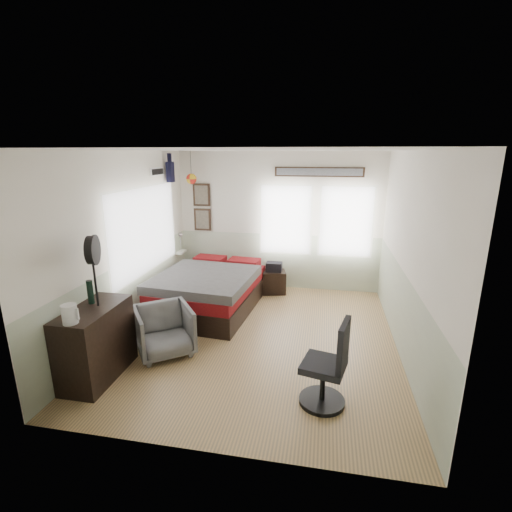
% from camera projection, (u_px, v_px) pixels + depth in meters
% --- Properties ---
extents(ground_plane, '(4.00, 4.50, 0.01)m').
position_uv_depth(ground_plane, '(258.00, 338.00, 5.54)').
color(ground_plane, '#8A6D4D').
extents(room_shell, '(4.02, 4.52, 2.71)m').
position_uv_depth(room_shell, '(255.00, 229.00, 5.29)').
color(room_shell, beige).
rests_on(room_shell, ground_plane).
extents(wall_decor, '(3.55, 1.32, 1.44)m').
position_uv_depth(wall_decor, '(219.00, 184.00, 7.02)').
color(wall_decor, '#302014').
rests_on(wall_decor, room_shell).
extents(bed, '(1.70, 2.27, 0.68)m').
position_uv_depth(bed, '(210.00, 290.00, 6.51)').
color(bed, black).
rests_on(bed, ground_plane).
extents(dresser, '(0.48, 1.00, 0.90)m').
position_uv_depth(dresser, '(96.00, 343.00, 4.47)').
color(dresser, black).
rests_on(dresser, ground_plane).
extents(armchair, '(1.01, 1.01, 0.67)m').
position_uv_depth(armchair, '(164.00, 330.00, 5.03)').
color(armchair, '#606060').
rests_on(armchair, ground_plane).
extents(nightstand, '(0.51, 0.45, 0.44)m').
position_uv_depth(nightstand, '(274.00, 282.00, 7.26)').
color(nightstand, black).
rests_on(nightstand, ground_plane).
extents(task_chair, '(0.53, 0.53, 1.00)m').
position_uv_depth(task_chair, '(329.00, 371.00, 3.96)').
color(task_chair, black).
rests_on(task_chair, ground_plane).
extents(kettle, '(0.19, 0.16, 0.21)m').
position_uv_depth(kettle, '(70.00, 314.00, 3.94)').
color(kettle, silver).
rests_on(kettle, dresser).
extents(bottle, '(0.07, 0.07, 0.29)m').
position_uv_depth(bottle, '(90.00, 292.00, 4.45)').
color(bottle, black).
rests_on(bottle, dresser).
extents(stand_fan, '(0.19, 0.34, 0.86)m').
position_uv_depth(stand_fan, '(92.00, 251.00, 4.25)').
color(stand_fan, black).
rests_on(stand_fan, dresser).
extents(black_bag, '(0.30, 0.20, 0.18)m').
position_uv_depth(black_bag, '(274.00, 267.00, 7.17)').
color(black_bag, black).
rests_on(black_bag, nightstand).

